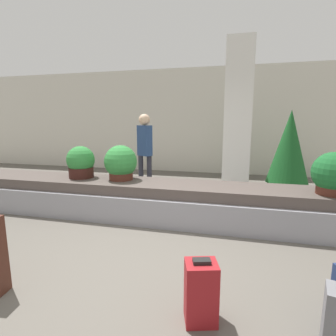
# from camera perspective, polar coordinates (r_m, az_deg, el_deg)

# --- Properties ---
(ground_plane) EXTENTS (18.00, 18.00, 0.00)m
(ground_plane) POSITION_cam_1_polar(r_m,az_deg,el_deg) (3.22, -6.40, -19.45)
(ground_plane) COLOR #59544C
(back_wall) EXTENTS (18.00, 0.06, 3.20)m
(back_wall) POSITION_cam_1_polar(r_m,az_deg,el_deg) (8.28, 7.11, 10.06)
(back_wall) COLOR beige
(back_wall) RESTS_ON ground_plane
(carousel) EXTENTS (8.22, 0.96, 0.60)m
(carousel) POSITION_cam_1_polar(r_m,az_deg,el_deg) (4.35, 0.00, -7.31)
(carousel) COLOR gray
(carousel) RESTS_ON ground_plane
(pillar) EXTENTS (0.54, 0.54, 3.20)m
(pillar) POSITION_cam_1_polar(r_m,az_deg,el_deg) (5.63, 14.87, 9.87)
(pillar) COLOR silver
(pillar) RESTS_ON ground_plane
(suitcase_3) EXTENTS (0.30, 0.27, 0.53)m
(suitcase_3) POSITION_cam_1_polar(r_m,az_deg,el_deg) (2.30, 7.18, -25.21)
(suitcase_3) COLOR maroon
(suitcase_3) RESTS_ON ground_plane
(potted_plant_0) EXTENTS (0.56, 0.56, 0.59)m
(potted_plant_0) POSITION_cam_1_polar(r_m,az_deg,el_deg) (4.21, 32.36, -1.19)
(potted_plant_0) COLOR #4C2319
(potted_plant_0) RESTS_ON carousel
(potted_plant_1) EXTENTS (0.56, 0.56, 0.59)m
(potted_plant_1) POSITION_cam_1_polar(r_m,az_deg,el_deg) (4.55, -10.25, 1.02)
(potted_plant_1) COLOR #4C2319
(potted_plant_1) RESTS_ON carousel
(potted_plant_2) EXTENTS (0.49, 0.49, 0.56)m
(potted_plant_2) POSITION_cam_1_polar(r_m,az_deg,el_deg) (4.90, -18.46, 1.11)
(potted_plant_2) COLOR #381914
(potted_plant_2) RESTS_ON carousel
(traveler_0) EXTENTS (0.37, 0.32, 1.75)m
(traveler_0) POSITION_cam_1_polar(r_m,az_deg,el_deg) (5.84, -5.09, 4.81)
(traveler_0) COLOR #282833
(traveler_0) RESTS_ON ground_plane
(traveler_1) EXTENTS (0.35, 0.26, 1.82)m
(traveler_1) POSITION_cam_1_polar(r_m,az_deg,el_deg) (6.77, 15.63, 5.63)
(traveler_1) COLOR #282833
(traveler_1) RESTS_ON ground_plane
(decorated_tree) EXTENTS (0.93, 0.93, 1.86)m
(decorated_tree) POSITION_cam_1_polar(r_m,az_deg,el_deg) (6.64, 24.86, 4.20)
(decorated_tree) COLOR #4C331E
(decorated_tree) RESTS_ON ground_plane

